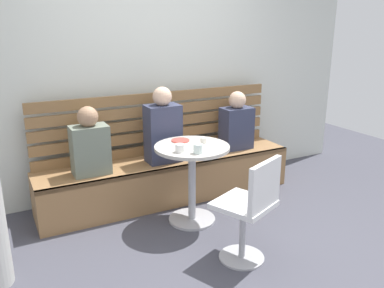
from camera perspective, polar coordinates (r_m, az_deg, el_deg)
ground at (r=3.38m, az=5.53°, el=-15.17°), size 8.00×8.00×0.00m
back_wall at (r=4.35m, az=-6.01°, el=12.26°), size 5.20×0.10×2.90m
booth_bench at (r=4.23m, az=-3.27°, el=-4.98°), size 2.70×0.52×0.44m
booth_backrest at (r=4.27m, az=-4.74°, el=3.05°), size 2.65×0.04×0.66m
cafe_table at (r=3.64m, az=-0.00°, el=-3.59°), size 0.68×0.68×0.74m
white_chair at (r=3.07m, az=8.42°, el=-8.92°), size 0.53×0.53×0.85m
person_adult at (r=3.99m, az=-4.18°, el=2.19°), size 0.34×0.22×0.76m
person_child_left at (r=4.46m, az=6.39°, el=2.92°), size 0.34×0.22×0.65m
person_child_middle at (r=3.79m, az=-14.40°, el=-0.08°), size 0.34×0.22×0.64m
cup_espresso_small at (r=3.64m, az=1.62°, el=0.51°), size 0.06×0.06×0.05m
cup_ceramic_white at (r=3.39m, az=-1.74°, el=-0.58°), size 0.08×0.08×0.07m
cup_glass_short at (r=3.36m, az=0.86°, el=-0.67°), size 0.08×0.08×0.08m
plate_small at (r=3.72m, az=-1.67°, el=0.52°), size 0.17×0.17×0.01m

